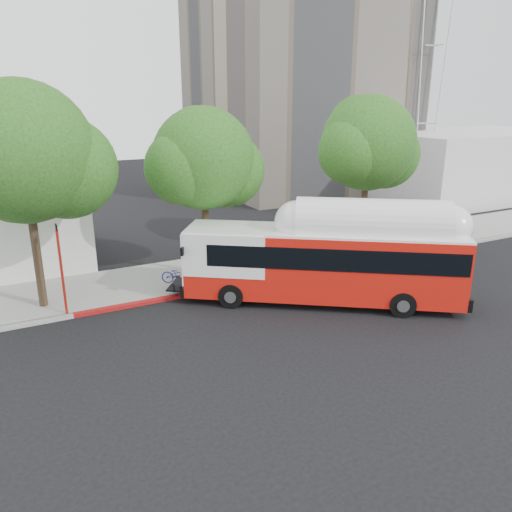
{
  "coord_description": "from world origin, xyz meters",
  "views": [
    {
      "loc": [
        -10.1,
        -16.99,
        8.92
      ],
      "look_at": [
        0.33,
        3.0,
        1.77
      ],
      "focal_mm": 35.0,
      "sensor_mm": 36.0,
      "label": 1
    }
  ],
  "objects": [
    {
      "name": "street_tree_right",
      "position": [
        9.44,
        5.86,
        6.26
      ],
      "size": [
        6.21,
        5.4,
        9.18
      ],
      "color": "#2D2116",
      "rests_on": "ground"
    },
    {
      "name": "street_tree_mid",
      "position": [
        -0.59,
        6.06,
        5.91
      ],
      "size": [
        5.75,
        5.0,
        8.62
      ],
      "color": "#2D2116",
      "rests_on": "ground"
    },
    {
      "name": "apartment_tower",
      "position": [
        18.0,
        28.0,
        17.62
      ],
      "size": [
        18.0,
        18.0,
        37.0
      ],
      "color": "tan",
      "rests_on": "ground"
    },
    {
      "name": "red_curb_segment",
      "position": [
        -3.0,
        3.9,
        0.08
      ],
      "size": [
        10.0,
        0.32,
        0.16
      ],
      "primitive_type": "cube",
      "color": "maroon",
      "rests_on": "ground"
    },
    {
      "name": "curb_strip",
      "position": [
        0.0,
        3.9,
        0.07
      ],
      "size": [
        60.0,
        0.3,
        0.15
      ],
      "primitive_type": "cube",
      "color": "gray",
      "rests_on": "ground"
    },
    {
      "name": "transit_bus",
      "position": [
        2.43,
        0.39,
        1.81
      ],
      "size": [
        12.03,
        9.41,
        3.88
      ],
      "rotation": [
        0.0,
        0.0,
        -0.61
      ],
      "color": "red",
      "rests_on": "ground"
    },
    {
      "name": "ground",
      "position": [
        0.0,
        0.0,
        0.0
      ],
      "size": [
        120.0,
        120.0,
        0.0
      ],
      "primitive_type": "plane",
      "color": "black",
      "rests_on": "ground"
    },
    {
      "name": "street_tree_left",
      "position": [
        -8.53,
        5.56,
        6.6
      ],
      "size": [
        6.67,
        5.8,
        9.74
      ],
      "color": "#2D2116",
      "rests_on": "ground"
    },
    {
      "name": "sidewalk",
      "position": [
        0.0,
        6.5,
        0.07
      ],
      "size": [
        60.0,
        5.0,
        0.15
      ],
      "primitive_type": "cube",
      "color": "gray",
      "rests_on": "ground"
    },
    {
      "name": "horizon_block",
      "position": [
        30.0,
        16.0,
        3.0
      ],
      "size": [
        20.0,
        12.0,
        6.0
      ],
      "primitive_type": "cube",
      "color": "silver",
      "rests_on": "ground"
    },
    {
      "name": "signal_pole",
      "position": [
        -8.22,
        4.12,
        2.08
      ],
      "size": [
        0.12,
        0.38,
        4.05
      ],
      "color": "#AC1B12",
      "rests_on": "ground"
    }
  ]
}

